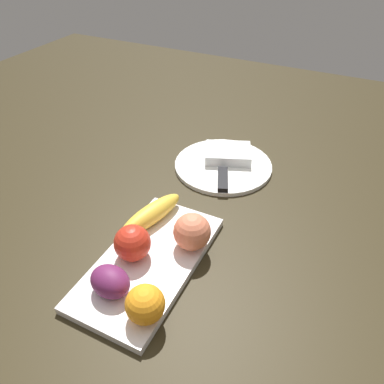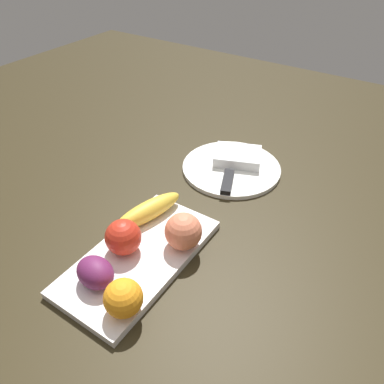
{
  "view_description": "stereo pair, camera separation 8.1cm",
  "coord_description": "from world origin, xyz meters",
  "px_view_note": "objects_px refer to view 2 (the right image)",
  "views": [
    {
      "loc": [
        -0.36,
        -0.25,
        0.54
      ],
      "look_at": [
        0.21,
        0.03,
        0.05
      ],
      "focal_mm": 34.83,
      "sensor_mm": 36.0,
      "label": 1
    },
    {
      "loc": [
        -0.32,
        -0.32,
        0.54
      ],
      "look_at": [
        0.21,
        0.03,
        0.05
      ],
      "focal_mm": 34.83,
      "sensor_mm": 36.0,
      "label": 2
    }
  ],
  "objects_px": {
    "peach": "(183,231)",
    "dinner_plate": "(231,168)",
    "grape_bunch": "(95,272)",
    "fruit_tray": "(139,257)",
    "banana": "(149,211)",
    "orange_near_apple": "(123,298)",
    "knife": "(228,178)",
    "folded_napkin": "(238,156)",
    "apple": "(123,237)"
  },
  "relations": [
    {
      "from": "peach",
      "to": "banana",
      "type": "bearing_deg",
      "value": 77.09
    },
    {
      "from": "grape_bunch",
      "to": "dinner_plate",
      "type": "relative_size",
      "value": 0.29
    },
    {
      "from": "grape_bunch",
      "to": "peach",
      "type": "bearing_deg",
      "value": -25.58
    },
    {
      "from": "grape_bunch",
      "to": "folded_napkin",
      "type": "height_order",
      "value": "grape_bunch"
    },
    {
      "from": "peach",
      "to": "folded_napkin",
      "type": "bearing_deg",
      "value": 9.82
    },
    {
      "from": "grape_bunch",
      "to": "dinner_plate",
      "type": "bearing_deg",
      "value": -2.3
    },
    {
      "from": "fruit_tray",
      "to": "dinner_plate",
      "type": "height_order",
      "value": "fruit_tray"
    },
    {
      "from": "apple",
      "to": "peach",
      "type": "relative_size",
      "value": 0.95
    },
    {
      "from": "grape_bunch",
      "to": "fruit_tray",
      "type": "bearing_deg",
      "value": -11.4
    },
    {
      "from": "fruit_tray",
      "to": "dinner_plate",
      "type": "relative_size",
      "value": 1.3
    },
    {
      "from": "grape_bunch",
      "to": "dinner_plate",
      "type": "xyz_separation_m",
      "value": [
        0.46,
        -0.02,
        -0.04
      ]
    },
    {
      "from": "peach",
      "to": "apple",
      "type": "bearing_deg",
      "value": 130.36
    },
    {
      "from": "dinner_plate",
      "to": "folded_napkin",
      "type": "distance_m",
      "value": 0.04
    },
    {
      "from": "fruit_tray",
      "to": "peach",
      "type": "relative_size",
      "value": 4.49
    },
    {
      "from": "banana",
      "to": "folded_napkin",
      "type": "bearing_deg",
      "value": 6.06
    },
    {
      "from": "banana",
      "to": "dinner_plate",
      "type": "distance_m",
      "value": 0.28
    },
    {
      "from": "dinner_plate",
      "to": "banana",
      "type": "bearing_deg",
      "value": 170.13
    },
    {
      "from": "fruit_tray",
      "to": "banana",
      "type": "bearing_deg",
      "value": 27.81
    },
    {
      "from": "knife",
      "to": "grape_bunch",
      "type": "bearing_deg",
      "value": 151.91
    },
    {
      "from": "banana",
      "to": "orange_near_apple",
      "type": "relative_size",
      "value": 2.53
    },
    {
      "from": "banana",
      "to": "knife",
      "type": "relative_size",
      "value": 0.93
    },
    {
      "from": "folded_napkin",
      "to": "knife",
      "type": "distance_m",
      "value": 0.09
    },
    {
      "from": "apple",
      "to": "peach",
      "type": "xyz_separation_m",
      "value": [
        0.07,
        -0.09,
        0.0
      ]
    },
    {
      "from": "banana",
      "to": "orange_near_apple",
      "type": "bearing_deg",
      "value": -136.27
    },
    {
      "from": "peach",
      "to": "knife",
      "type": "height_order",
      "value": "peach"
    },
    {
      "from": "fruit_tray",
      "to": "dinner_plate",
      "type": "bearing_deg",
      "value": 0.0
    },
    {
      "from": "peach",
      "to": "grape_bunch",
      "type": "height_order",
      "value": "peach"
    },
    {
      "from": "apple",
      "to": "knife",
      "type": "height_order",
      "value": "apple"
    },
    {
      "from": "banana",
      "to": "knife",
      "type": "distance_m",
      "value": 0.23
    },
    {
      "from": "peach",
      "to": "dinner_plate",
      "type": "distance_m",
      "value": 0.31
    },
    {
      "from": "fruit_tray",
      "to": "orange_near_apple",
      "type": "bearing_deg",
      "value": -150.39
    },
    {
      "from": "banana",
      "to": "grape_bunch",
      "type": "xyz_separation_m",
      "value": [
        -0.18,
        -0.03,
        0.0
      ]
    },
    {
      "from": "orange_near_apple",
      "to": "dinner_plate",
      "type": "xyz_separation_m",
      "value": [
        0.47,
        0.06,
        -0.04
      ]
    },
    {
      "from": "apple",
      "to": "grape_bunch",
      "type": "relative_size",
      "value": 0.93
    },
    {
      "from": "dinner_plate",
      "to": "knife",
      "type": "height_order",
      "value": "knife"
    },
    {
      "from": "fruit_tray",
      "to": "dinner_plate",
      "type": "xyz_separation_m",
      "value": [
        0.37,
        0.0,
        -0.0
      ]
    },
    {
      "from": "fruit_tray",
      "to": "apple",
      "type": "bearing_deg",
      "value": 102.74
    },
    {
      "from": "apple",
      "to": "knife",
      "type": "relative_size",
      "value": 0.39
    },
    {
      "from": "peach",
      "to": "dinner_plate",
      "type": "xyz_separation_m",
      "value": [
        0.3,
        0.06,
        -0.05
      ]
    },
    {
      "from": "orange_near_apple",
      "to": "peach",
      "type": "height_order",
      "value": "peach"
    },
    {
      "from": "banana",
      "to": "fruit_tray",
      "type": "bearing_deg",
      "value": -137.26
    },
    {
      "from": "fruit_tray",
      "to": "grape_bunch",
      "type": "xyz_separation_m",
      "value": [
        -0.09,
        0.02,
        0.03
      ]
    },
    {
      "from": "apple",
      "to": "dinner_plate",
      "type": "height_order",
      "value": "apple"
    },
    {
      "from": "banana",
      "to": "knife",
      "type": "height_order",
      "value": "banana"
    },
    {
      "from": "fruit_tray",
      "to": "knife",
      "type": "bearing_deg",
      "value": -3.87
    },
    {
      "from": "dinner_plate",
      "to": "folded_napkin",
      "type": "bearing_deg",
      "value": -0.0
    },
    {
      "from": "peach",
      "to": "knife",
      "type": "bearing_deg",
      "value": 8.55
    },
    {
      "from": "fruit_tray",
      "to": "apple",
      "type": "distance_m",
      "value": 0.05
    },
    {
      "from": "dinner_plate",
      "to": "peach",
      "type": "bearing_deg",
      "value": -169.17
    },
    {
      "from": "fruit_tray",
      "to": "knife",
      "type": "distance_m",
      "value": 0.31
    }
  ]
}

